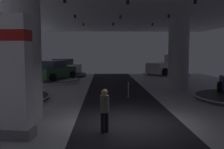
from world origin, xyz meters
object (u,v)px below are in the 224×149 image
(display_platform_deep_right, at_px, (166,75))
(visitor_walking_near, at_px, (105,108))
(display_car_deep_left, at_px, (62,67))
(display_platform_far_left, at_px, (55,81))
(column_right, at_px, (178,54))
(brand_sign_pylon, at_px, (13,76))
(column_left, at_px, (23,55))
(pickup_truck_deep_right, at_px, (168,66))
(display_platform_deep_left, at_px, (62,75))
(display_car_far_left, at_px, (55,71))

(display_platform_deep_right, bearing_deg, visitor_walking_near, -110.40)
(display_car_deep_left, xyz_separation_m, display_platform_far_left, (0.28, -5.64, -0.92))
(display_platform_deep_right, distance_m, visitor_walking_near, 21.77)
(display_car_deep_left, relative_size, visitor_walking_near, 2.87)
(column_right, distance_m, display_platform_far_left, 11.39)
(display_platform_deep_right, relative_size, display_platform_far_left, 1.23)
(brand_sign_pylon, height_order, display_car_deep_left, brand_sign_pylon)
(column_right, bearing_deg, column_left, -140.07)
(pickup_truck_deep_right, bearing_deg, visitor_walking_near, -110.82)
(display_platform_deep_left, relative_size, display_platform_deep_right, 1.01)
(brand_sign_pylon, xyz_separation_m, display_platform_deep_right, (10.60, 20.82, -2.00))
(column_right, distance_m, brand_sign_pylon, 13.39)
(display_platform_deep_right, xyz_separation_m, display_platform_far_left, (-12.13, -6.32, 0.07))
(column_left, height_order, brand_sign_pylon, column_left)
(display_platform_deep_left, bearing_deg, display_platform_deep_right, 3.06)
(display_platform_deep_left, xyz_separation_m, display_car_far_left, (0.29, -5.68, 0.93))
(visitor_walking_near, bearing_deg, display_car_far_left, 107.98)
(column_right, relative_size, display_platform_deep_left, 0.96)
(pickup_truck_deep_right, distance_m, visitor_walking_near, 22.04)
(display_platform_deep_right, height_order, visitor_walking_near, visitor_walking_near)
(visitor_walking_near, bearing_deg, display_platform_deep_left, 103.81)
(pickup_truck_deep_right, bearing_deg, display_platform_deep_left, -176.08)
(brand_sign_pylon, height_order, display_platform_deep_right, brand_sign_pylon)
(column_left, relative_size, display_platform_far_left, 1.19)
(column_right, bearing_deg, display_platform_deep_left, 136.47)
(column_left, bearing_deg, column_right, 39.93)
(visitor_walking_near, bearing_deg, pickup_truck_deep_right, 69.18)
(column_left, relative_size, display_car_deep_left, 1.20)
(brand_sign_pylon, relative_size, visitor_walking_near, 2.59)
(column_left, bearing_deg, pickup_truck_deep_right, 58.59)
(display_platform_deep_right, height_order, pickup_truck_deep_right, pickup_truck_deep_right)
(display_car_deep_left, height_order, display_platform_far_left, display_car_deep_left)
(display_platform_deep_right, xyz_separation_m, visitor_walking_near, (-7.59, -20.40, 0.78))
(column_left, relative_size, display_platform_deep_left, 0.96)
(column_left, height_order, display_car_far_left, column_left)
(column_right, bearing_deg, display_car_deep_left, 136.43)
(brand_sign_pylon, height_order, display_car_far_left, brand_sign_pylon)
(display_car_deep_left, xyz_separation_m, visitor_walking_near, (4.82, -19.72, -0.22))
(display_car_deep_left, bearing_deg, pickup_truck_deep_right, 3.98)
(display_platform_deep_right, distance_m, display_platform_far_left, 13.68)
(display_car_far_left, bearing_deg, brand_sign_pylon, -83.92)
(column_right, distance_m, column_left, 11.94)
(pickup_truck_deep_right, relative_size, display_car_far_left, 1.19)
(display_car_deep_left, bearing_deg, visitor_walking_near, -76.26)
(column_left, xyz_separation_m, display_car_far_left, (-1.08, 11.98, -1.62))
(visitor_walking_near, bearing_deg, column_right, 59.76)
(brand_sign_pylon, relative_size, display_car_deep_left, 0.90)
(column_right, bearing_deg, display_platform_deep_right, 79.84)
(display_car_deep_left, bearing_deg, display_platform_deep_left, 158.76)
(display_car_deep_left, distance_m, visitor_walking_near, 20.30)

